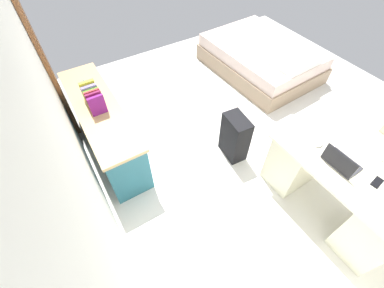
% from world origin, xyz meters
% --- Properties ---
extents(ground_plane, '(5.64, 5.64, 0.00)m').
position_xyz_m(ground_plane, '(0.00, 0.00, 0.00)').
color(ground_plane, silver).
extents(wall_back, '(4.64, 0.10, 2.79)m').
position_xyz_m(wall_back, '(0.00, 2.08, 1.40)').
color(wall_back, silver).
rests_on(wall_back, ground_plane).
extents(door_wooden, '(0.88, 0.05, 2.04)m').
position_xyz_m(door_wooden, '(1.77, 2.00, 1.02)').
color(door_wooden, brown).
rests_on(door_wooden, ground_plane).
extents(desk, '(1.45, 0.69, 0.73)m').
position_xyz_m(desk, '(-1.23, -0.02, 0.38)').
color(desk, beige).
rests_on(desk, ground_plane).
extents(credenza, '(1.80, 0.48, 0.73)m').
position_xyz_m(credenza, '(0.86, 1.70, 0.36)').
color(credenza, '#235B6B').
rests_on(credenza, ground_plane).
extents(bed, '(1.96, 1.49, 0.58)m').
position_xyz_m(bed, '(1.18, -1.20, 0.24)').
color(bed, gray).
rests_on(bed, ground_plane).
extents(suitcase_black, '(0.38, 0.25, 0.62)m').
position_xyz_m(suitcase_black, '(-0.08, 0.37, 0.31)').
color(suitcase_black, black).
rests_on(suitcase_black, ground_plane).
extents(laptop, '(0.31, 0.23, 0.21)m').
position_xyz_m(laptop, '(-1.14, 0.03, 0.78)').
color(laptop, '#333338').
rests_on(laptop, desk).
extents(computer_mouse, '(0.06, 0.10, 0.03)m').
position_xyz_m(computer_mouse, '(-0.88, -0.01, 0.74)').
color(computer_mouse, white).
rests_on(computer_mouse, desk).
extents(cell_phone_near_laptop, '(0.08, 0.14, 0.01)m').
position_xyz_m(cell_phone_near_laptop, '(-1.45, -0.10, 0.73)').
color(cell_phone_near_laptop, black).
rests_on(cell_phone_near_laptop, desk).
extents(book_row, '(0.36, 0.17, 0.24)m').
position_xyz_m(book_row, '(0.88, 1.70, 0.84)').
color(book_row, '#6E1A70').
rests_on(book_row, credenza).
extents(figurine_small, '(0.08, 0.08, 0.11)m').
position_xyz_m(figurine_small, '(1.27, 1.70, 0.78)').
color(figurine_small, '#4C7FBF').
rests_on(figurine_small, credenza).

